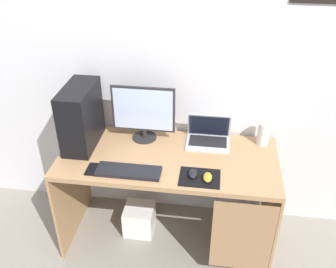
{
  "coord_description": "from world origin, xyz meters",
  "views": [
    {
      "loc": [
        0.29,
        -2.1,
        2.28
      ],
      "look_at": [
        0.0,
        0.0,
        0.95
      ],
      "focal_mm": 40.28,
      "sensor_mm": 36.0,
      "label": 1
    }
  ],
  "objects_px": {
    "cell_phone": "(92,169)",
    "mouse_left": "(193,174)",
    "pc_tower": "(81,116)",
    "monitor": "(143,113)",
    "mouse_right": "(208,177)",
    "subwoofer": "(139,219)",
    "keyboard": "(129,171)",
    "speaker": "(263,134)",
    "laptop": "(208,137)"
  },
  "relations": [
    {
      "from": "cell_phone",
      "to": "mouse_left",
      "type": "bearing_deg",
      "value": 2.01
    },
    {
      "from": "monitor",
      "to": "mouse_right",
      "type": "relative_size",
      "value": 4.72
    },
    {
      "from": "speaker",
      "to": "pc_tower",
      "type": "bearing_deg",
      "value": -172.57
    },
    {
      "from": "laptop",
      "to": "speaker",
      "type": "distance_m",
      "value": 0.39
    },
    {
      "from": "laptop",
      "to": "speaker",
      "type": "xyz_separation_m",
      "value": [
        0.39,
        0.03,
        0.04
      ]
    },
    {
      "from": "mouse_right",
      "to": "cell_phone",
      "type": "xyz_separation_m",
      "value": [
        -0.75,
        0.0,
        -0.02
      ]
    },
    {
      "from": "pc_tower",
      "to": "keyboard",
      "type": "height_order",
      "value": "pc_tower"
    },
    {
      "from": "cell_phone",
      "to": "subwoofer",
      "type": "height_order",
      "value": "cell_phone"
    },
    {
      "from": "keyboard",
      "to": "subwoofer",
      "type": "xyz_separation_m",
      "value": [
        -0.01,
        0.25,
        -0.67
      ]
    },
    {
      "from": "cell_phone",
      "to": "subwoofer",
      "type": "xyz_separation_m",
      "value": [
        0.24,
        0.25,
        -0.66
      ]
    },
    {
      "from": "pc_tower",
      "to": "cell_phone",
      "type": "relative_size",
      "value": 3.4
    },
    {
      "from": "monitor",
      "to": "speaker",
      "type": "height_order",
      "value": "monitor"
    },
    {
      "from": "laptop",
      "to": "mouse_left",
      "type": "distance_m",
      "value": 0.42
    },
    {
      "from": "mouse_left",
      "to": "mouse_right",
      "type": "xyz_separation_m",
      "value": [
        0.1,
        -0.03,
        0.0
      ]
    },
    {
      "from": "mouse_right",
      "to": "subwoofer",
      "type": "bearing_deg",
      "value": 153.88
    },
    {
      "from": "pc_tower",
      "to": "subwoofer",
      "type": "distance_m",
      "value": 0.96
    },
    {
      "from": "cell_phone",
      "to": "keyboard",
      "type": "bearing_deg",
      "value": 0.75
    },
    {
      "from": "keyboard",
      "to": "mouse_left",
      "type": "bearing_deg",
      "value": 2.76
    },
    {
      "from": "pc_tower",
      "to": "mouse_left",
      "type": "height_order",
      "value": "pc_tower"
    },
    {
      "from": "mouse_left",
      "to": "cell_phone",
      "type": "height_order",
      "value": "mouse_left"
    },
    {
      "from": "monitor",
      "to": "mouse_left",
      "type": "relative_size",
      "value": 4.72
    },
    {
      "from": "keyboard",
      "to": "cell_phone",
      "type": "xyz_separation_m",
      "value": [
        -0.24,
        -0.0,
        -0.01
      ]
    },
    {
      "from": "subwoofer",
      "to": "monitor",
      "type": "bearing_deg",
      "value": 79.72
    },
    {
      "from": "monitor",
      "to": "speaker",
      "type": "bearing_deg",
      "value": 3.24
    },
    {
      "from": "pc_tower",
      "to": "keyboard",
      "type": "distance_m",
      "value": 0.54
    },
    {
      "from": "speaker",
      "to": "subwoofer",
      "type": "relative_size",
      "value": 0.75
    },
    {
      "from": "speaker",
      "to": "mouse_right",
      "type": "bearing_deg",
      "value": -128.25
    },
    {
      "from": "laptop",
      "to": "mouse_right",
      "type": "height_order",
      "value": "laptop"
    },
    {
      "from": "speaker",
      "to": "laptop",
      "type": "bearing_deg",
      "value": -175.46
    },
    {
      "from": "pc_tower",
      "to": "mouse_right",
      "type": "height_order",
      "value": "pc_tower"
    },
    {
      "from": "laptop",
      "to": "mouse_right",
      "type": "distance_m",
      "value": 0.44
    },
    {
      "from": "speaker",
      "to": "mouse_left",
      "type": "xyz_separation_m",
      "value": [
        -0.47,
        -0.45,
        -0.06
      ]
    },
    {
      "from": "monitor",
      "to": "subwoofer",
      "type": "distance_m",
      "value": 0.89
    },
    {
      "from": "pc_tower",
      "to": "laptop",
      "type": "relative_size",
      "value": 1.42
    },
    {
      "from": "mouse_right",
      "to": "cell_phone",
      "type": "relative_size",
      "value": 0.74
    },
    {
      "from": "monitor",
      "to": "mouse_left",
      "type": "height_order",
      "value": "monitor"
    },
    {
      "from": "laptop",
      "to": "cell_phone",
      "type": "height_order",
      "value": "laptop"
    },
    {
      "from": "monitor",
      "to": "subwoofer",
      "type": "bearing_deg",
      "value": -100.28
    },
    {
      "from": "speaker",
      "to": "keyboard",
      "type": "xyz_separation_m",
      "value": [
        -0.88,
        -0.47,
        -0.07
      ]
    },
    {
      "from": "pc_tower",
      "to": "keyboard",
      "type": "bearing_deg",
      "value": -36.98
    },
    {
      "from": "keyboard",
      "to": "subwoofer",
      "type": "distance_m",
      "value": 0.71
    },
    {
      "from": "keyboard",
      "to": "mouse_right",
      "type": "xyz_separation_m",
      "value": [
        0.51,
        -0.01,
        0.01
      ]
    },
    {
      "from": "pc_tower",
      "to": "mouse_left",
      "type": "bearing_deg",
      "value": -18.96
    },
    {
      "from": "mouse_left",
      "to": "subwoofer",
      "type": "distance_m",
      "value": 0.83
    },
    {
      "from": "cell_phone",
      "to": "mouse_right",
      "type": "bearing_deg",
      "value": -0.14
    },
    {
      "from": "speaker",
      "to": "mouse_right",
      "type": "xyz_separation_m",
      "value": [
        -0.37,
        -0.47,
        -0.06
      ]
    },
    {
      "from": "pc_tower",
      "to": "speaker",
      "type": "xyz_separation_m",
      "value": [
        1.28,
        0.17,
        -0.14
      ]
    },
    {
      "from": "mouse_left",
      "to": "mouse_right",
      "type": "distance_m",
      "value": 0.1
    },
    {
      "from": "speaker",
      "to": "cell_phone",
      "type": "bearing_deg",
      "value": -157.37
    },
    {
      "from": "mouse_right",
      "to": "speaker",
      "type": "bearing_deg",
      "value": 51.75
    }
  ]
}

